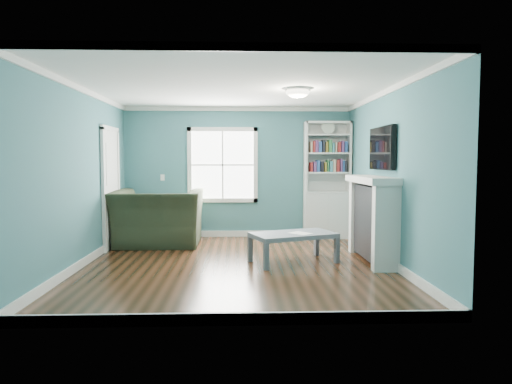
{
  "coord_description": "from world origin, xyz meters",
  "views": [
    {
      "loc": [
        0.05,
        -6.66,
        1.54
      ],
      "look_at": [
        0.3,
        0.4,
        1.05
      ],
      "focal_mm": 32.0,
      "sensor_mm": 36.0,
      "label": 1
    }
  ],
  "objects": [
    {
      "name": "coffee_table",
      "position": [
        0.85,
        0.14,
        0.39
      ],
      "size": [
        1.39,
        1.06,
        0.45
      ],
      "rotation": [
        0.0,
        0.0,
        0.36
      ],
      "color": "#505761",
      "rests_on": "ground"
    },
    {
      "name": "trim",
      "position": [
        0.0,
        0.0,
        1.24
      ],
      "size": [
        4.5,
        5.0,
        2.6
      ],
      "color": "white",
      "rests_on": "ground"
    },
    {
      "name": "recliner",
      "position": [
        -1.44,
        1.6,
        0.67
      ],
      "size": [
        1.55,
        1.02,
        1.35
      ],
      "primitive_type": "imported",
      "rotation": [
        0.0,
        0.0,
        -3.13
      ],
      "color": "black",
      "rests_on": "ground"
    },
    {
      "name": "floor",
      "position": [
        0.0,
        0.0,
        0.0
      ],
      "size": [
        5.0,
        5.0,
        0.0
      ],
      "primitive_type": "plane",
      "color": "black",
      "rests_on": "ground"
    },
    {
      "name": "light_switch",
      "position": [
        -1.5,
        2.48,
        1.2
      ],
      "size": [
        0.08,
        0.01,
        0.12
      ],
      "primitive_type": "cube",
      "color": "white",
      "rests_on": "room_walls"
    },
    {
      "name": "room_walls",
      "position": [
        0.0,
        0.0,
        1.58
      ],
      "size": [
        5.0,
        5.0,
        5.0
      ],
      "color": "#407380",
      "rests_on": "ground"
    },
    {
      "name": "door",
      "position": [
        -2.22,
        1.4,
        1.07
      ],
      "size": [
        0.12,
        0.98,
        2.17
      ],
      "color": "silver",
      "rests_on": "ground"
    },
    {
      "name": "ceiling_fixture",
      "position": [
        0.9,
        0.1,
        2.55
      ],
      "size": [
        0.38,
        0.38,
        0.15
      ],
      "color": "white",
      "rests_on": "room_walls"
    },
    {
      "name": "tv",
      "position": [
        2.2,
        0.2,
        1.72
      ],
      "size": [
        0.06,
        1.1,
        0.65
      ],
      "primitive_type": "cube",
      "color": "black",
      "rests_on": "fireplace"
    },
    {
      "name": "fireplace",
      "position": [
        2.08,
        0.2,
        0.64
      ],
      "size": [
        0.44,
        1.58,
        1.3
      ],
      "color": "black",
      "rests_on": "ground"
    },
    {
      "name": "bookshelf",
      "position": [
        1.77,
        2.3,
        0.92
      ],
      "size": [
        0.9,
        0.35,
        2.31
      ],
      "color": "silver",
      "rests_on": "ground"
    },
    {
      "name": "window",
      "position": [
        -0.3,
        2.49,
        1.45
      ],
      "size": [
        1.4,
        0.06,
        1.5
      ],
      "color": "white",
      "rests_on": "room_walls"
    },
    {
      "name": "paper_sheet",
      "position": [
        0.95,
        0.1,
        0.45
      ],
      "size": [
        0.38,
        0.38,
        0.0
      ],
      "primitive_type": "cube",
      "rotation": [
        0.0,
        0.0,
        0.76
      ],
      "color": "white",
      "rests_on": "coffee_table"
    }
  ]
}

